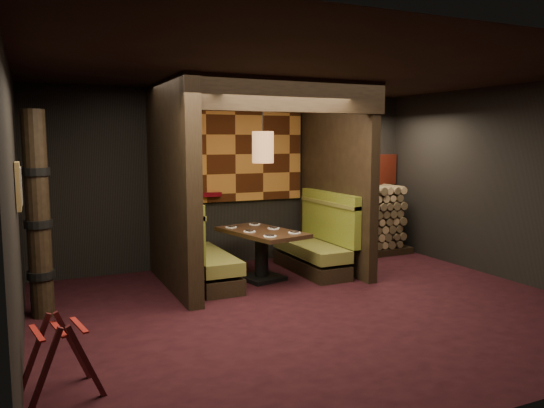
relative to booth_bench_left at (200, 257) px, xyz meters
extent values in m
cube|color=black|center=(0.96, -1.65, -0.41)|extent=(6.50, 5.50, 0.02)
cube|color=black|center=(0.96, -1.65, 2.46)|extent=(6.50, 5.50, 0.02)
cube|color=black|center=(0.96, 1.11, 1.02)|extent=(6.50, 0.02, 2.85)
cube|color=black|center=(0.96, -4.41, 1.02)|extent=(6.50, 0.02, 2.85)
cube|color=black|center=(-2.30, -1.65, 1.02)|extent=(0.02, 5.50, 2.85)
cube|color=black|center=(4.22, -1.65, 1.02)|extent=(0.02, 5.50, 2.85)
cube|color=black|center=(-0.39, 0.00, 1.02)|extent=(0.20, 2.20, 2.85)
cube|color=black|center=(2.26, 0.05, 1.02)|extent=(0.15, 2.10, 2.85)
cube|color=black|center=(0.94, -0.95, 2.23)|extent=(2.85, 0.18, 0.44)
cube|color=#AD6B2A|center=(0.94, 1.06, 1.42)|extent=(2.40, 0.06, 1.55)
cube|color=#AD6B2A|center=(-0.27, 0.17, 1.45)|extent=(0.04, 1.85, 1.45)
cube|color=#4E060E|center=(0.36, 1.00, 0.78)|extent=(0.60, 0.12, 0.07)
cube|color=black|center=(0.11, 0.00, -0.29)|extent=(0.55, 1.60, 0.22)
cube|color=olive|center=(0.11, 0.00, -0.04)|extent=(0.55, 1.60, 0.18)
cube|color=olive|center=(-0.23, 0.00, 0.35)|extent=(0.12, 1.60, 0.78)
cube|color=olive|center=(-0.23, 0.00, 0.70)|extent=(0.15, 1.60, 0.06)
cube|color=black|center=(1.79, 0.00, -0.29)|extent=(0.55, 1.60, 0.22)
cube|color=olive|center=(1.79, 0.00, -0.04)|extent=(0.55, 1.60, 0.18)
cube|color=olive|center=(2.12, 0.00, 0.35)|extent=(0.12, 1.60, 0.78)
cube|color=olive|center=(2.12, 0.00, 0.70)|extent=(0.15, 1.60, 0.06)
cube|color=black|center=(0.90, -0.13, -0.37)|extent=(0.66, 0.66, 0.06)
cylinder|color=black|center=(0.90, -0.13, -0.06)|extent=(0.20, 0.20, 0.68)
cube|color=#332014|center=(0.90, -0.13, 0.31)|extent=(1.06, 1.54, 0.06)
cylinder|color=white|center=(0.79, -0.65, 0.35)|extent=(0.18, 0.18, 0.01)
cube|color=black|center=(0.79, -0.65, 0.36)|extent=(0.09, 0.12, 0.02)
cylinder|color=white|center=(1.22, -0.54, 0.35)|extent=(0.18, 0.18, 0.01)
cube|color=black|center=(1.22, -0.54, 0.36)|extent=(0.09, 0.12, 0.02)
cylinder|color=white|center=(0.68, -0.18, 0.35)|extent=(0.18, 0.18, 0.01)
cube|color=black|center=(0.68, -0.18, 0.36)|extent=(0.09, 0.12, 0.02)
cylinder|color=white|center=(1.11, -0.08, 0.35)|extent=(0.18, 0.18, 0.01)
cube|color=black|center=(1.11, -0.08, 0.36)|extent=(0.09, 0.12, 0.02)
cylinder|color=white|center=(0.57, 0.29, 0.35)|extent=(0.18, 0.18, 0.01)
cube|color=black|center=(0.57, 0.29, 0.36)|extent=(0.09, 0.12, 0.02)
cylinder|color=white|center=(1.00, 0.39, 0.35)|extent=(0.18, 0.18, 0.01)
cube|color=black|center=(1.00, 0.39, 0.36)|extent=(0.09, 0.12, 0.02)
cylinder|color=#98643B|center=(0.90, -0.18, 1.55)|extent=(0.31, 0.31, 0.45)
sphere|color=#FFC672|center=(0.90, -0.18, 1.55)|extent=(0.18, 0.18, 0.18)
cylinder|color=black|center=(0.90, -0.18, 2.11)|extent=(0.02, 0.02, 0.67)
cube|color=#9C7D47|center=(-2.26, -1.55, 1.22)|extent=(0.04, 0.36, 0.46)
cube|color=#3F3F3F|center=(-2.23, -1.55, 1.22)|extent=(0.01, 0.27, 0.36)
cube|color=#441315|center=(-2.13, -2.94, -0.10)|extent=(0.31, 0.09, 0.68)
cube|color=#441315|center=(-1.82, -2.89, -0.10)|extent=(0.31, 0.09, 0.68)
cube|color=#441315|center=(-2.20, -2.55, -0.10)|extent=(0.31, 0.09, 0.68)
cube|color=#441315|center=(-1.89, -2.49, -0.10)|extent=(0.31, 0.09, 0.68)
cube|color=maroon|center=(-2.17, -2.75, 0.16)|extent=(0.12, 0.42, 0.01)
cube|color=maroon|center=(-2.01, -2.72, 0.16)|extent=(0.12, 0.42, 0.01)
cube|color=maroon|center=(-1.85, -2.69, 0.16)|extent=(0.12, 0.42, 0.01)
cylinder|color=black|center=(-2.09, -0.55, 0.80)|extent=(0.26, 0.26, 2.40)
cylinder|color=black|center=(-2.09, -0.55, 0.10)|extent=(0.31, 0.31, 0.09)
cylinder|color=black|center=(-2.09, -0.55, 0.70)|extent=(0.31, 0.31, 0.09)
cylinder|color=black|center=(-2.09, -0.55, 1.30)|extent=(0.31, 0.31, 0.09)
cube|color=black|center=(3.25, 0.70, -0.34)|extent=(1.73, 0.70, 0.12)
cube|color=brown|center=(3.25, 0.70, 0.27)|extent=(1.73, 0.70, 1.10)
cube|color=maroon|center=(3.25, 1.03, 1.10)|extent=(1.83, 0.10, 0.56)
cube|color=black|center=(2.35, 0.31, 1.02)|extent=(0.08, 0.08, 2.85)
camera|label=1|loc=(-2.16, -7.14, 1.66)|focal=35.00mm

